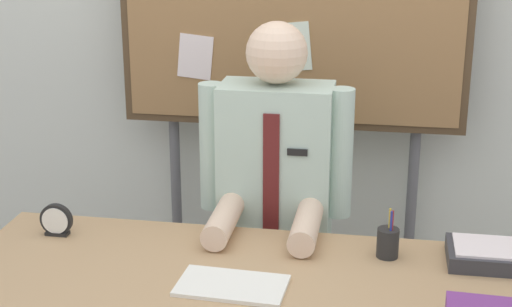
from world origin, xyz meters
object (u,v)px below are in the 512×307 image
at_px(person, 275,226).
at_px(pen_holder, 388,242).
at_px(desk_clock, 56,221).
at_px(paper_tray, 490,255).
at_px(bulletin_board, 293,4).
at_px(open_notebook, 232,286).

bearing_deg(person, pen_holder, -38.67).
height_order(person, desk_clock, person).
bearing_deg(person, desk_clock, -153.45).
bearing_deg(paper_tray, bulletin_board, 133.90).
height_order(open_notebook, pen_holder, pen_holder).
distance_m(bulletin_board, pen_holder, 1.07).
xyz_separation_m(person, bulletin_board, (-0.00, 0.43, 0.76)).
bearing_deg(bulletin_board, paper_tray, -46.10).
bearing_deg(paper_tray, open_notebook, -158.84).
bearing_deg(desk_clock, open_notebook, -22.07).
xyz_separation_m(person, open_notebook, (-0.04, -0.61, 0.07)).
distance_m(open_notebook, paper_tray, 0.82).
height_order(bulletin_board, desk_clock, bulletin_board).
xyz_separation_m(bulletin_board, pen_holder, (0.41, -0.76, -0.64)).
xyz_separation_m(desk_clock, pen_holder, (1.10, 0.02, -0.00)).
bearing_deg(bulletin_board, open_notebook, -92.02).
relative_size(open_notebook, pen_holder, 1.99).
bearing_deg(desk_clock, person, 26.55).
distance_m(desk_clock, paper_tray, 1.42).
xyz_separation_m(bulletin_board, paper_tray, (0.72, -0.75, -0.66)).
height_order(bulletin_board, paper_tray, bulletin_board).
bearing_deg(open_notebook, paper_tray, 21.16).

